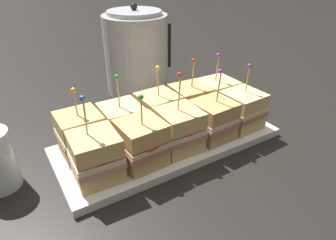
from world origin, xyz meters
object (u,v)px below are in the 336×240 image
sandwich_back_right (190,104)px  kettle_steel (137,53)px  sandwich_front_far_right (242,110)px  sandwich_front_center (179,130)px  sandwich_back_center (159,113)px  sandwich_back_far_right (217,96)px  sandwich_back_left (122,124)px  sandwich_front_right (213,120)px  serving_platter (168,141)px  sandwich_front_left (142,143)px  sandwich_back_far_left (81,134)px  sandwich_front_far_left (96,157)px

sandwich_back_right → kettle_steel: bearing=91.1°
sandwich_front_far_right → sandwich_back_right: 0.13m
sandwich_front_center → kettle_steel: size_ratio=0.66×
sandwich_back_center → sandwich_back_far_right: size_ratio=1.02×
sandwich_back_left → sandwich_front_center: bearing=-44.6°
sandwich_front_center → kettle_steel: kettle_steel is taller
sandwich_front_right → serving_platter: bearing=153.7°
serving_platter → sandwich_back_center: 0.07m
serving_platter → sandwich_back_center: (0.00, 0.04, 0.06)m
serving_platter → kettle_steel: (0.09, 0.33, 0.11)m
serving_platter → sandwich_back_far_right: bearing=14.5°
sandwich_front_center → sandwich_front_right: (0.09, -0.00, -0.00)m
sandwich_front_center → sandwich_front_left: bearing=-178.6°
sandwich_front_left → sandwich_back_far_right: 0.29m
sandwich_back_left → sandwich_back_center: 0.09m
serving_platter → sandwich_front_center: bearing=-89.7°
sandwich_front_left → sandwich_front_right: 0.18m
sandwich_back_far_left → sandwich_front_right: bearing=-18.5°
sandwich_back_right → sandwich_front_right: bearing=-89.2°
sandwich_back_far_left → kettle_steel: size_ratio=0.57×
serving_platter → kettle_steel: size_ratio=1.90×
sandwich_front_left → sandwich_back_left: (-0.00, 0.09, -0.00)m
serving_platter → sandwich_back_right: (0.09, 0.04, 0.06)m
sandwich_back_left → sandwich_back_center: size_ratio=0.99×
sandwich_front_center → sandwich_front_far_right: bearing=0.3°
sandwich_back_left → kettle_steel: bearing=57.6°
sandwich_back_right → sandwich_back_far_left: bearing=179.3°
sandwich_front_left → sandwich_back_center: bearing=44.9°
sandwich_front_center → sandwich_back_right: (0.09, 0.09, -0.00)m
sandwich_front_far_left → sandwich_back_far_right: 0.38m
sandwich_front_right → sandwich_back_left: bearing=153.6°
sandwich_front_far_left → sandwich_back_left: bearing=44.4°
sandwich_front_far_left → sandwich_back_right: bearing=17.8°
sandwich_front_far_right → sandwich_back_center: size_ratio=0.97×
serving_platter → sandwich_front_far_right: size_ratio=3.22×
kettle_steel → sandwich_back_far_left: bearing=-134.1°
sandwich_front_center → kettle_steel: 0.39m
sandwich_back_right → kettle_steel: (-0.01, 0.28, 0.06)m
sandwich_front_left → sandwich_back_right: 0.20m
sandwich_front_center → sandwich_back_left: size_ratio=1.08×
sandwich_back_center → sandwich_back_right: 0.09m
kettle_steel → sandwich_back_left: bearing=-122.4°
sandwich_front_center → sandwich_back_far_left: 0.21m
sandwich_back_center → kettle_steel: (0.08, 0.28, 0.06)m
serving_platter → kettle_steel: 0.36m
sandwich_front_far_left → kettle_steel: bearing=53.9°
serving_platter → sandwich_front_far_right: 0.20m
sandwich_back_right → kettle_steel: kettle_steel is taller
sandwich_back_left → kettle_steel: 0.34m
sandwich_back_far_right → kettle_steel: bearing=109.0°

